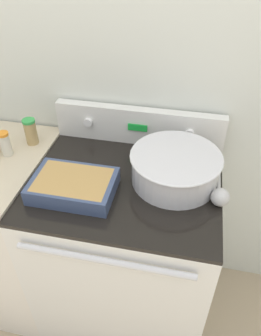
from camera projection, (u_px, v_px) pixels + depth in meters
name	position (u px, v px, depth m)	size (l,w,h in m)	color
kitchen_wall	(142.00, 71.00, 1.42)	(8.00, 0.05, 2.50)	silver
stove_range	(126.00, 250.00, 1.64)	(0.79, 0.68, 0.92)	silver
control_panel	(139.00, 126.00, 1.53)	(0.79, 0.07, 0.18)	silver
mixing_bowl	(175.00, 166.00, 1.31)	(0.37, 0.37, 0.13)	silver
casserole_dish	(73.00, 185.00, 1.28)	(0.32, 0.22, 0.07)	#38476B
ladle	(220.00, 195.00, 1.25)	(0.07, 0.31, 0.07)	#B7B7B7
spice_jar_green_cap	(31.00, 131.00, 1.52)	(0.06, 0.06, 0.13)	tan
spice_jar_orange_cap	(5.00, 144.00, 1.45)	(0.05, 0.05, 0.12)	beige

